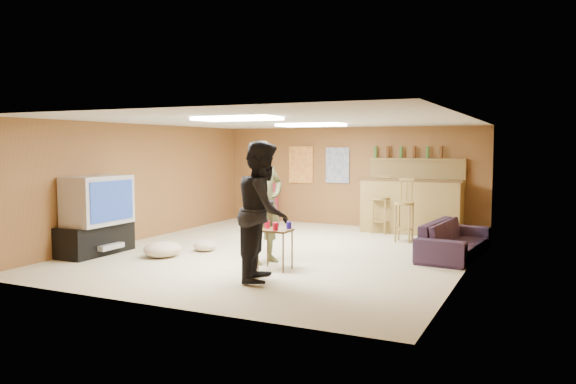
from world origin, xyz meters
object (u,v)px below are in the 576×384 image
at_px(bar_counter, 411,206).
at_px(person_black, 263,211).
at_px(tray_table, 275,249).
at_px(person_olive, 265,202).
at_px(tv_body, 98,200).
at_px(sofa, 455,239).

xyz_separation_m(bar_counter, person_black, (-0.88, -4.84, 0.38)).
bearing_deg(bar_counter, tray_table, -103.44).
height_order(person_olive, person_black, person_olive).
relative_size(person_olive, tray_table, 3.16).
bearing_deg(tv_body, person_olive, 11.47).
bearing_deg(bar_counter, person_black, -100.29).
relative_size(person_black, tray_table, 3.15).
xyz_separation_m(tv_body, sofa, (5.34, 2.29, -0.62)).
height_order(person_black, sofa, person_black).
distance_m(person_olive, person_black, 1.07).
xyz_separation_m(sofa, tray_table, (-2.20, -2.07, 0.01)).
height_order(person_black, tray_table, person_black).
distance_m(bar_counter, tray_table, 4.36).
distance_m(tv_body, bar_counter, 6.09).
distance_m(bar_counter, sofa, 2.48).
bearing_deg(person_black, bar_counter, -27.43).
distance_m(tv_body, sofa, 5.85).
bearing_deg(bar_counter, tv_body, -133.00).
height_order(bar_counter, sofa, bar_counter).
height_order(tv_body, bar_counter, tv_body).
relative_size(tv_body, tray_table, 1.87).
bearing_deg(sofa, person_olive, 129.58).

